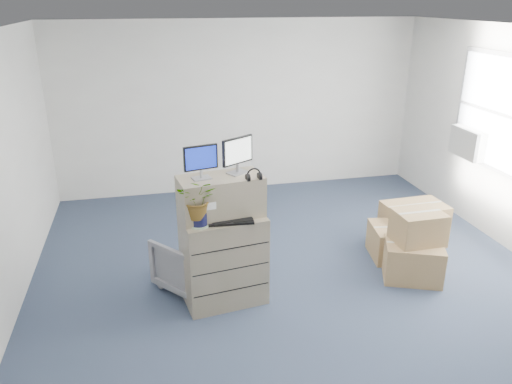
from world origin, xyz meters
TOP-DOWN VIEW (x-y plane):
  - ground at (0.00, 0.00)m, footprint 7.00×7.00m
  - wall_back at (0.00, 3.51)m, footprint 6.00×0.02m
  - ac_unit at (2.87, 1.40)m, footprint 0.24×0.60m
  - filing_cabinet_lower at (-0.84, 0.12)m, footprint 0.91×0.63m
  - filing_cabinet_upper at (-0.85, 0.17)m, footprint 0.90×0.54m
  - monitor_left at (-1.04, 0.15)m, footprint 0.35×0.17m
  - monitor_right at (-0.65, 0.23)m, footprint 0.34×0.23m
  - headphones at (-0.53, 0.03)m, footprint 0.15×0.04m
  - keyboard at (-0.78, -0.02)m, footprint 0.47×0.23m
  - mouse at (-0.50, 0.07)m, footprint 0.09×0.06m
  - water_bottle at (-0.73, 0.22)m, footprint 0.07×0.07m
  - phone_dock at (-0.85, 0.14)m, footprint 0.06×0.05m
  - external_drive at (-0.51, 0.28)m, footprint 0.22×0.20m
  - tissue_box at (-0.49, 0.29)m, footprint 0.27×0.18m
  - potted_plant at (-1.10, -0.03)m, footprint 0.49×0.51m
  - office_chair at (-1.15, 0.47)m, footprint 0.93×0.92m
  - cardboard_boxes at (1.59, 0.55)m, footprint 1.25×1.44m

SIDE VIEW (x-z plane):
  - ground at x=0.00m, z-range 0.00..0.00m
  - cardboard_boxes at x=1.59m, z-range -0.12..0.70m
  - office_chair at x=-1.15m, z-range 0.00..0.70m
  - filing_cabinet_lower at x=-0.84m, z-range 0.00..0.99m
  - keyboard at x=-0.78m, z-range 0.99..1.01m
  - mouse at x=-0.50m, z-range 0.99..1.02m
  - external_drive at x=-0.51m, z-range 0.99..1.05m
  - phone_dock at x=-0.85m, z-range 0.97..1.08m
  - tissue_box at x=-0.49m, z-range 1.05..1.14m
  - water_bottle at x=-0.73m, z-range 0.99..1.24m
  - ac_unit at x=2.87m, z-range 1.00..1.40m
  - filing_cabinet_upper at x=-0.85m, z-range 0.99..1.41m
  - potted_plant at x=-1.10m, z-range 1.02..1.43m
  - wall_back at x=0.00m, z-range 0.00..2.80m
  - headphones at x=-0.53m, z-range 1.38..1.53m
  - monitor_left at x=-1.04m, z-range 1.44..1.78m
  - monitor_right at x=-0.65m, z-range 1.44..1.82m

